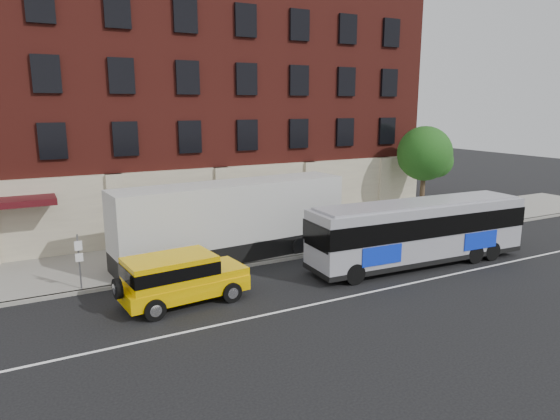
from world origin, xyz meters
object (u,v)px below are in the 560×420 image
yellow_suv (178,276)px  shipping_container (233,222)px  city_bus (419,230)px  street_tree (425,156)px  sign_pole (79,259)px

yellow_suv → shipping_container: (4.09, 4.25, 0.83)m
city_bus → yellow_suv: 11.87m
street_tree → yellow_suv: 20.11m
yellow_suv → street_tree: bearing=18.8°
city_bus → yellow_suv: city_bus is taller
yellow_suv → shipping_container: 5.96m
sign_pole → city_bus: (15.09, -3.71, 0.29)m
yellow_suv → city_bus: bearing=-3.1°
sign_pole → shipping_container: (7.35, 1.18, 0.51)m
shipping_container → yellow_suv: bearing=-133.9°
sign_pole → street_tree: size_ratio=0.40×
street_tree → shipping_container: 15.04m
yellow_suv → shipping_container: shipping_container is taller
street_tree → city_bus: size_ratio=0.53×
sign_pole → yellow_suv: bearing=-43.3°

